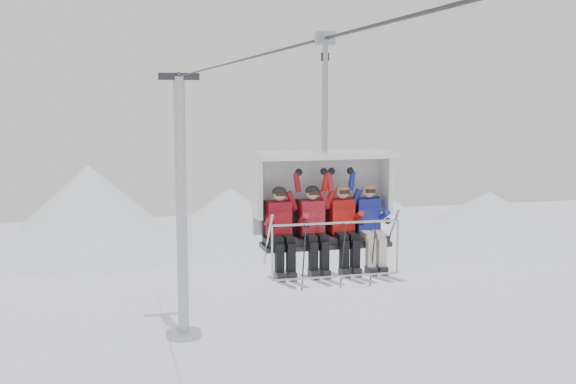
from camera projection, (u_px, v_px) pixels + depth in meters
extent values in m
cone|color=white|center=(90.00, 209.00, 56.67)|extent=(16.00, 16.00, 7.00)
cone|color=white|center=(230.00, 218.00, 58.51)|extent=(14.00, 14.00, 5.00)
cone|color=white|center=(355.00, 211.00, 58.94)|extent=(18.00, 18.00, 6.00)
cone|color=white|center=(489.00, 218.00, 59.78)|extent=(16.00, 16.00, 4.50)
cone|color=white|center=(293.00, 212.00, 62.88)|extent=(12.00, 12.00, 4.50)
cylinder|color=#A1A4A8|center=(181.00, 210.00, 36.32)|extent=(0.56, 0.56, 13.30)
cylinder|color=#A1A4A8|center=(184.00, 334.00, 37.19)|extent=(1.80, 1.80, 0.30)
cube|color=#2D2D32|center=(179.00, 76.00, 35.44)|extent=(2.00, 0.35, 0.35)
cylinder|color=#2D2D32|center=(288.00, 48.00, 14.30)|extent=(0.06, 50.00, 0.06)
cube|color=black|center=(326.00, 239.00, 12.22)|extent=(2.09, 0.55, 0.10)
cube|color=black|center=(321.00, 216.00, 12.43)|extent=(2.09, 0.10, 0.61)
cube|color=#2D2D32|center=(326.00, 244.00, 12.24)|extent=(2.19, 0.60, 0.08)
cube|color=silver|center=(318.00, 192.00, 12.59)|extent=(2.33, 0.10, 1.39)
cube|color=silver|center=(325.00, 155.00, 12.11)|extent=(2.33, 0.90, 0.10)
cylinder|color=#B9B9BD|center=(336.00, 223.00, 11.65)|extent=(2.13, 0.04, 0.04)
cylinder|color=#B9B9BD|center=(337.00, 277.00, 11.70)|extent=(2.13, 0.04, 0.04)
cylinder|color=#989AA0|center=(325.00, 97.00, 12.00)|extent=(0.10, 0.10, 1.92)
cube|color=#989AA0|center=(325.00, 38.00, 11.88)|extent=(0.30, 0.18, 0.22)
cube|color=#A3131E|center=(279.00, 219.00, 12.02)|extent=(0.40, 0.27, 0.59)
sphere|color=tan|center=(279.00, 194.00, 11.92)|extent=(0.22, 0.22, 0.22)
cube|color=black|center=(279.00, 258.00, 11.65)|extent=(0.13, 0.15, 0.48)
cube|color=black|center=(291.00, 257.00, 11.69)|extent=(0.13, 0.15, 0.48)
cube|color=#B1B4BB|center=(281.00, 282.00, 11.60)|extent=(0.09, 1.69, 0.26)
cube|color=#B1B4BB|center=(292.00, 281.00, 11.65)|extent=(0.09, 1.69, 0.26)
cube|color=red|center=(312.00, 218.00, 12.16)|extent=(0.40, 0.27, 0.59)
sphere|color=tan|center=(312.00, 193.00, 12.06)|extent=(0.22, 0.22, 0.22)
cube|color=black|center=(313.00, 256.00, 11.78)|extent=(0.13, 0.15, 0.48)
cube|color=black|center=(324.00, 255.00, 11.83)|extent=(0.13, 0.15, 0.48)
cube|color=#B1B4BB|center=(315.00, 280.00, 11.74)|extent=(0.09, 1.69, 0.26)
cube|color=#B1B4BB|center=(326.00, 279.00, 11.78)|extent=(0.09, 1.69, 0.26)
cube|color=red|center=(342.00, 216.00, 12.29)|extent=(0.40, 0.27, 0.59)
sphere|color=tan|center=(343.00, 192.00, 12.19)|extent=(0.22, 0.22, 0.22)
cube|color=black|center=(344.00, 254.00, 11.91)|extent=(0.13, 0.15, 0.48)
cube|color=black|center=(355.00, 254.00, 11.96)|extent=(0.13, 0.15, 0.48)
cube|color=#B1B4BB|center=(346.00, 278.00, 11.87)|extent=(0.09, 1.69, 0.26)
cube|color=#B1B4BB|center=(357.00, 277.00, 11.91)|extent=(0.09, 1.69, 0.26)
cube|color=#1C2897|center=(367.00, 215.00, 12.40)|extent=(0.40, 0.27, 0.59)
sphere|color=tan|center=(368.00, 191.00, 12.30)|extent=(0.22, 0.22, 0.22)
cube|color=beige|center=(371.00, 253.00, 12.03)|extent=(0.13, 0.15, 0.48)
cube|color=beige|center=(381.00, 252.00, 12.07)|extent=(0.13, 0.15, 0.48)
cube|color=#B1B4BB|center=(372.00, 276.00, 11.98)|extent=(0.09, 1.69, 0.26)
cube|color=#B1B4BB|center=(383.00, 276.00, 12.03)|extent=(0.09, 1.69, 0.26)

